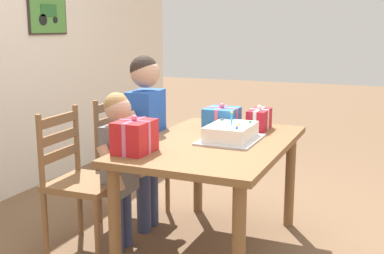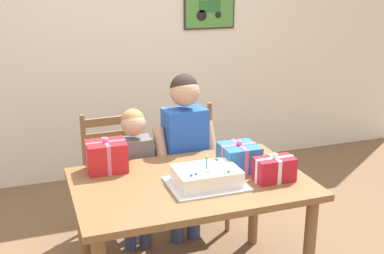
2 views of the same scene
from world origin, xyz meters
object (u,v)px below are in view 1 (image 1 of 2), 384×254
object	(u,v)px
gift_box_corner_small	(222,119)
chair_left	(81,180)
birthday_cake	(231,133)
gift_box_red_large	(259,119)
child_younger	(120,156)
chair_right	(129,157)
gift_box_beside_cake	(135,137)
child_older	(146,126)
dining_table	(214,157)

from	to	relation	value
gift_box_corner_small	chair_left	xyz separation A→B (m)	(-0.64, 0.73, -0.34)
birthday_cake	gift_box_red_large	distance (m)	0.40
child_younger	chair_right	bearing A→B (deg)	25.21
birthday_cake	gift_box_beside_cake	xyz separation A→B (m)	(-0.50, 0.40, 0.04)
gift_box_beside_cake	chair_right	distance (m)	0.95
chair_left	child_older	size ratio (longest dim) A/B	0.74
gift_box_beside_cake	gift_box_corner_small	xyz separation A→B (m)	(0.77, -0.24, -0.01)
dining_table	chair_left	world-z (taller)	chair_left
chair_right	child_older	size ratio (longest dim) A/B	0.74
gift_box_beside_cake	child_younger	distance (m)	0.39
dining_table	child_younger	size ratio (longest dim) A/B	1.32
birthday_cake	gift_box_corner_small	distance (m)	0.32
chair_right	chair_left	bearing A→B (deg)	-180.00
gift_box_corner_small	child_older	bearing A→B (deg)	110.93
birthday_cake	chair_left	world-z (taller)	birthday_cake
gift_box_corner_small	dining_table	bearing A→B (deg)	-167.71
gift_box_red_large	child_younger	size ratio (longest dim) A/B	0.23
gift_box_corner_small	child_older	xyz separation A→B (m)	(-0.19, 0.49, -0.05)
dining_table	gift_box_beside_cake	size ratio (longest dim) A/B	5.66
dining_table	birthday_cake	world-z (taller)	birthday_cake
gift_box_corner_small	child_younger	distance (m)	0.76
dining_table	gift_box_red_large	bearing A→B (deg)	-18.90
gift_box_beside_cake	birthday_cake	bearing A→B (deg)	-38.88
dining_table	gift_box_red_large	distance (m)	0.52
gift_box_red_large	child_older	size ratio (longest dim) A/B	0.19
child_older	gift_box_corner_small	bearing A→B (deg)	-69.07
child_older	chair_right	bearing A→B (deg)	58.45
dining_table	chair_right	xyz separation A→B (m)	(0.30, 0.80, -0.16)
birthday_cake	chair_right	xyz separation A→B (m)	(0.24, 0.89, -0.31)
chair_right	gift_box_red_large	bearing A→B (deg)	-80.51
birthday_cake	chair_right	size ratio (longest dim) A/B	0.48
gift_box_red_large	chair_left	world-z (taller)	chair_left
chair_right	birthday_cake	bearing A→B (deg)	-104.84
birthday_cake	gift_box_beside_cake	distance (m)	0.64
gift_box_red_large	gift_box_corner_small	bearing A→B (deg)	117.50
chair_right	child_older	bearing A→B (deg)	-121.55
gift_box_corner_small	child_older	size ratio (longest dim) A/B	0.18
child_older	child_younger	distance (m)	0.38
gift_box_corner_small	child_younger	xyz separation A→B (m)	(-0.55, 0.49, -0.18)
dining_table	child_older	world-z (taller)	child_older
dining_table	birthday_cake	bearing A→B (deg)	-52.87
gift_box_beside_cake	child_younger	xyz separation A→B (m)	(0.23, 0.25, -0.20)
gift_box_corner_small	gift_box_beside_cake	bearing A→B (deg)	162.57
chair_right	child_younger	world-z (taller)	child_younger
dining_table	gift_box_red_large	size ratio (longest dim) A/B	5.76
birthday_cake	child_younger	world-z (taller)	child_younger
chair_left	child_younger	distance (m)	0.30
gift_box_red_large	chair_right	world-z (taller)	chair_right
gift_box_beside_cake	child_younger	size ratio (longest dim) A/B	0.23
gift_box_corner_small	gift_box_red_large	bearing A→B (deg)	-62.50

